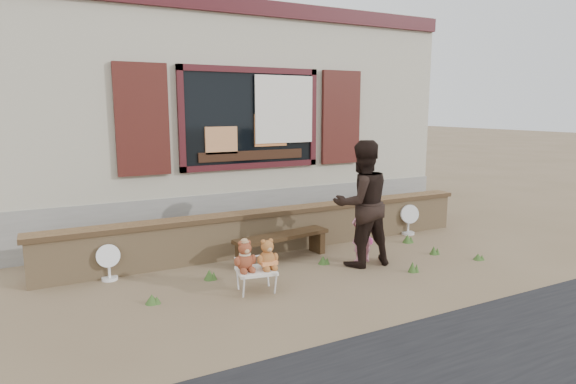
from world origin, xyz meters
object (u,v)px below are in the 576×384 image
folding_chair (256,271)px  adult (362,204)px  teddy_bear_left (245,255)px  child (362,232)px  teddy_bear_right (267,253)px  bench (282,241)px

folding_chair → adult: size_ratio=0.29×
teddy_bear_left → child: size_ratio=0.43×
folding_chair → teddy_bear_right: bearing=-0.0°
child → bench: bearing=-24.5°
teddy_bear_right → child: child is taller
bench → teddy_bear_left: (-0.98, -0.95, 0.19)m
teddy_bear_left → child: child is taller
teddy_bear_left → teddy_bear_right: size_ratio=1.02×
teddy_bear_left → child: (1.98, 0.34, -0.02)m
bench → adult: (0.91, -0.71, 0.61)m
teddy_bear_right → bench: bearing=64.6°
teddy_bear_right → adult: (1.61, 0.29, 0.42)m
child → adult: size_ratio=0.51×
teddy_bear_left → teddy_bear_right: 0.28m
bench → child: child is taller
adult → folding_chair: bearing=13.3°
bench → folding_chair: bench is taller
folding_chair → teddy_bear_right: size_ratio=1.38×
bench → adult: size_ratio=0.87×
folding_chair → teddy_bear_right: teddy_bear_right is taller
teddy_bear_right → child: size_ratio=0.42×
bench → teddy_bear_left: bearing=-144.2°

